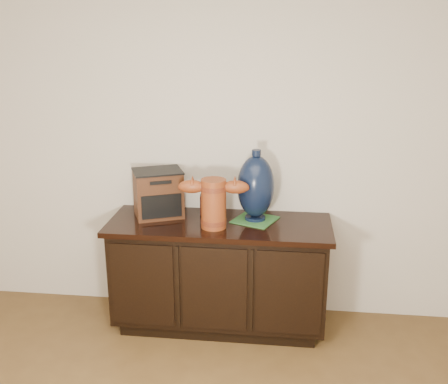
# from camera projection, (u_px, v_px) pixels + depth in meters

# --- Properties ---
(room) EXTENTS (5.00, 5.00, 5.00)m
(room) POSITION_uv_depth(u_px,v_px,m) (92.00, 347.00, 1.15)
(room) COLOR brown
(room) RESTS_ON ground
(sideboard) EXTENTS (1.46, 0.56, 0.75)m
(sideboard) POSITION_uv_depth(u_px,v_px,m) (219.00, 273.00, 3.54)
(sideboard) COLOR black
(sideboard) RESTS_ON ground
(terracotta_vessel) EXTENTS (0.45, 0.18, 0.32)m
(terracotta_vessel) POSITION_uv_depth(u_px,v_px,m) (214.00, 201.00, 3.29)
(terracotta_vessel) COLOR brown
(terracotta_vessel) RESTS_ON sideboard
(tv_radio) EXTENTS (0.39, 0.36, 0.32)m
(tv_radio) POSITION_uv_depth(u_px,v_px,m) (158.00, 193.00, 3.51)
(tv_radio) COLOR #3E1F0F
(tv_radio) RESTS_ON sideboard
(green_mat) EXTENTS (0.33, 0.33, 0.01)m
(green_mat) POSITION_uv_depth(u_px,v_px,m) (255.00, 220.00, 3.47)
(green_mat) COLOR #2C602B
(green_mat) RESTS_ON sideboard
(lamp_base) EXTENTS (0.32, 0.32, 0.47)m
(lamp_base) POSITION_uv_depth(u_px,v_px,m) (256.00, 187.00, 3.40)
(lamp_base) COLOR black
(lamp_base) RESTS_ON green_mat
(spray_can) EXTENTS (0.05, 0.05, 0.15)m
(spray_can) POSITION_uv_depth(u_px,v_px,m) (204.00, 204.00, 3.55)
(spray_can) COLOR #5A1C0F
(spray_can) RESTS_ON sideboard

